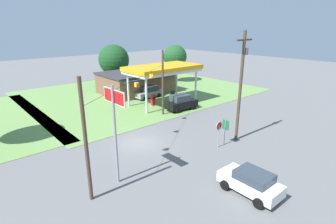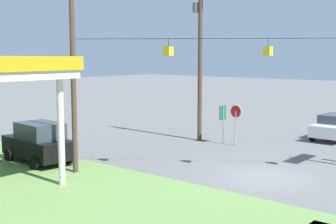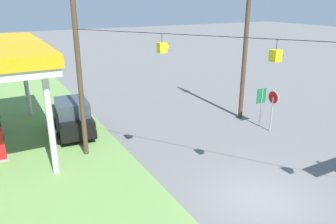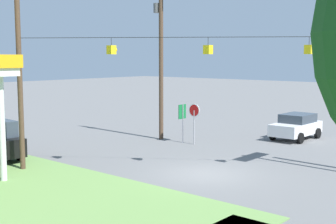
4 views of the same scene
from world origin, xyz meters
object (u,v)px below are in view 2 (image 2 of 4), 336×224
route_sign (223,116)px  stop_sign_roadside (236,116)px  utility_pole_main (200,51)px  car_at_pumps_front (39,143)px  car_on_crossroad (335,127)px

route_sign → stop_sign_roadside: bearing=179.6°
stop_sign_roadside → utility_pole_main: (2.77, -0.04, 3.90)m
stop_sign_roadside → utility_pole_main: size_ratio=0.24×
car_at_pumps_front → stop_sign_roadside: size_ratio=1.76×
stop_sign_roadside → utility_pole_main: 4.79m
car_on_crossroad → utility_pole_main: (6.70, 5.79, 4.85)m
car_at_pumps_front → route_sign: 11.28m
car_at_pumps_front → utility_pole_main: size_ratio=0.43×
car_on_crossroad → stop_sign_roadside: stop_sign_roadside is taller
route_sign → utility_pole_main: (1.85, -0.03, 4.01)m
stop_sign_roadside → route_sign: (0.93, -0.01, -0.10)m
car_on_crossroad → utility_pole_main: 10.10m
car_on_crossroad → utility_pole_main: bearing=-48.4°
car_on_crossroad → utility_pole_main: size_ratio=0.40×
car_at_pumps_front → car_on_crossroad: size_ratio=1.07×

